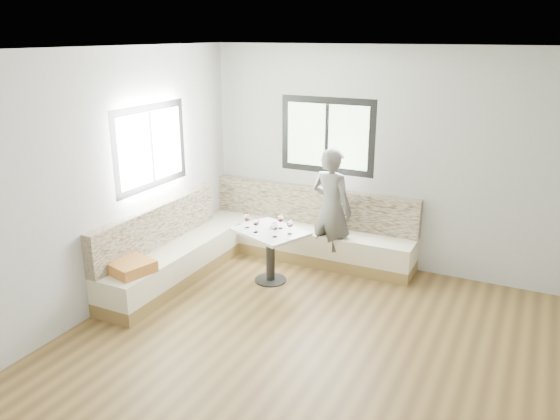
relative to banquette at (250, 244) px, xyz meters
The scene contains 10 objects.
room 2.41m from the banquette, 45.50° to the right, with size 5.01×5.01×2.81m.
banquette is the anchor object (origin of this frame).
table 0.52m from the banquette, 29.46° to the right, with size 0.98×0.88×0.66m.
person 1.15m from the banquette, 27.39° to the left, with size 0.58×0.38×1.59m, color #4D4A46.
olive_ramekin 0.57m from the banquette, 18.73° to the right, with size 0.09×0.09×0.04m.
wine_glass_a 0.55m from the banquette, 65.11° to the right, with size 0.08×0.08×0.18m.
wine_glass_b 0.67m from the banquette, 50.98° to the right, with size 0.08×0.08×0.18m.
wine_glass_c 0.84m from the banquette, 35.94° to the right, with size 0.08×0.08×0.18m.
wine_glass_d 0.69m from the banquette, 13.93° to the right, with size 0.08×0.08×0.18m.
wine_glass_e 0.87m from the banquette, 19.91° to the right, with size 0.08×0.08×0.18m.
Camera 1 is at (1.66, -4.10, 2.93)m, focal length 35.00 mm.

